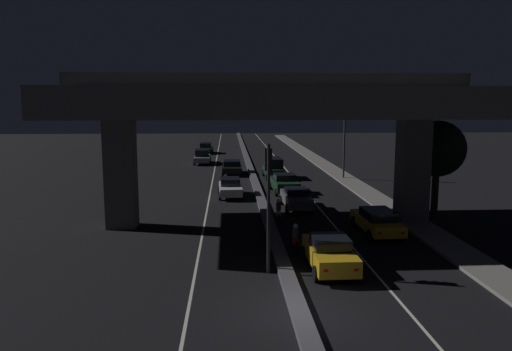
% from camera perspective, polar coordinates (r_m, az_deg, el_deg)
% --- Properties ---
extents(ground_plane, '(200.00, 200.00, 0.00)m').
position_cam_1_polar(ground_plane, '(18.34, 4.86, -15.30)').
color(ground_plane, black).
extents(lane_line_left_inner, '(0.12, 126.00, 0.00)m').
position_cam_1_polar(lane_line_left_inner, '(52.15, -4.83, 0.31)').
color(lane_line_left_inner, beige).
rests_on(lane_line_left_inner, ground_plane).
extents(lane_line_right_inner, '(0.12, 126.00, 0.00)m').
position_cam_1_polar(lane_line_right_inner, '(52.52, 3.72, 0.37)').
color(lane_line_right_inner, beige).
rests_on(lane_line_right_inner, ground_plane).
extents(median_divider, '(0.66, 126.00, 0.24)m').
position_cam_1_polar(median_divider, '(52.17, -0.54, 0.47)').
color(median_divider, '#4C4C51').
rests_on(median_divider, ground_plane).
extents(sidewalk_right, '(2.02, 126.00, 0.15)m').
position_cam_1_polar(sidewalk_right, '(46.57, 10.74, -0.70)').
color(sidewalk_right, slate).
rests_on(sidewalk_right, ground_plane).
extents(elevated_overpass, '(23.73, 11.37, 9.02)m').
position_cam_1_polar(elevated_overpass, '(29.41, 1.52, 7.79)').
color(elevated_overpass, '#5B5956').
rests_on(elevated_overpass, ground_plane).
extents(traffic_light_left_of_median, '(0.30, 0.49, 5.62)m').
position_cam_1_polar(traffic_light_left_of_median, '(21.20, 1.42, -1.22)').
color(traffic_light_left_of_median, black).
rests_on(traffic_light_left_of_median, ground_plane).
extents(street_lamp, '(2.63, 0.32, 7.11)m').
position_cam_1_polar(street_lamp, '(47.95, 9.59, 4.67)').
color(street_lamp, '#2D2D30').
rests_on(street_lamp, ground_plane).
extents(car_taxi_yellow_lead, '(1.96, 4.39, 1.55)m').
position_cam_1_polar(car_taxi_yellow_lead, '(22.41, 8.41, -8.72)').
color(car_taxi_yellow_lead, gold).
rests_on(car_taxi_yellow_lead, ground_plane).
extents(car_taxi_yellow_second, '(2.03, 4.74, 1.42)m').
position_cam_1_polar(car_taxi_yellow_second, '(28.89, 13.66, -5.05)').
color(car_taxi_yellow_second, gold).
rests_on(car_taxi_yellow_second, ground_plane).
extents(car_grey_third, '(1.90, 4.51, 1.46)m').
position_cam_1_polar(car_grey_third, '(34.66, 4.60, -2.58)').
color(car_grey_third, '#515459').
rests_on(car_grey_third, ground_plane).
extents(car_dark_green_fourth, '(2.17, 4.69, 1.55)m').
position_cam_1_polar(car_dark_green_fourth, '(40.69, 3.27, -0.87)').
color(car_dark_green_fourth, black).
rests_on(car_dark_green_fourth, ground_plane).
extents(car_dark_green_fifth, '(2.01, 4.48, 1.97)m').
position_cam_1_polar(car_dark_green_fifth, '(48.36, 2.00, 0.91)').
color(car_dark_green_fifth, black).
rests_on(car_dark_green_fifth, ground_plane).
extents(car_white_lead_oncoming, '(1.97, 4.37, 1.44)m').
position_cam_1_polar(car_white_lead_oncoming, '(39.04, -2.97, -1.33)').
color(car_white_lead_oncoming, silver).
rests_on(car_white_lead_oncoming, ground_plane).
extents(car_black_second_oncoming, '(2.05, 4.69, 1.39)m').
position_cam_1_polar(car_black_second_oncoming, '(51.08, -2.77, 0.97)').
color(car_black_second_oncoming, black).
rests_on(car_black_second_oncoming, ground_plane).
extents(car_silver_third_oncoming, '(2.01, 4.82, 1.70)m').
position_cam_1_polar(car_silver_third_oncoming, '(59.95, -6.16, 2.19)').
color(car_silver_third_oncoming, gray).
rests_on(car_silver_third_oncoming, ground_plane).
extents(car_dark_green_fourth_oncoming, '(2.03, 4.28, 1.50)m').
position_cam_1_polar(car_dark_green_fourth_oncoming, '(71.97, -5.73, 3.17)').
color(car_dark_green_fourth_oncoming, black).
rests_on(car_dark_green_fourth_oncoming, ground_plane).
extents(motorcycle_red_filtering_near, '(0.33, 1.82, 1.38)m').
position_cam_1_polar(motorcycle_red_filtering_near, '(25.06, 4.54, -7.27)').
color(motorcycle_red_filtering_near, black).
rests_on(motorcycle_red_filtering_near, ground_plane).
extents(motorcycle_white_filtering_mid, '(0.34, 1.78, 1.36)m').
position_cam_1_polar(motorcycle_white_filtering_mid, '(31.26, 2.59, -4.09)').
color(motorcycle_white_filtering_mid, black).
rests_on(motorcycle_white_filtering_mid, ground_plane).
extents(pedestrian_on_sidewalk, '(0.38, 0.38, 1.65)m').
position_cam_1_polar(pedestrian_on_sidewalk, '(32.22, 17.93, -3.42)').
color(pedestrian_on_sidewalk, black).
rests_on(pedestrian_on_sidewalk, sidewalk_right).
extents(roadside_tree_kerbside_near, '(3.59, 3.59, 6.19)m').
position_cam_1_polar(roadside_tree_kerbside_near, '(33.84, 19.99, 2.84)').
color(roadside_tree_kerbside_near, '#2D2116').
rests_on(roadside_tree_kerbside_near, ground_plane).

